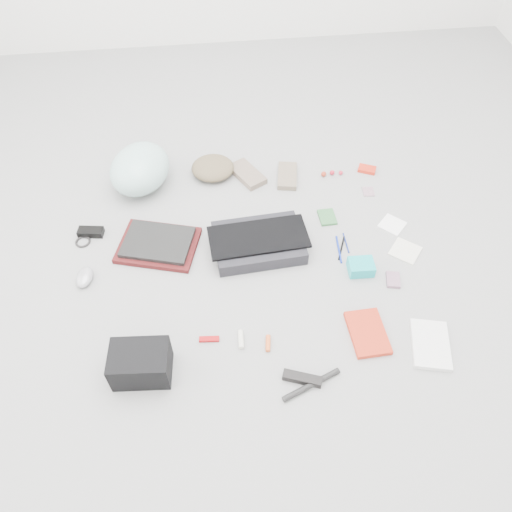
{
  "coord_description": "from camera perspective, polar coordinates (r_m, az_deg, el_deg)",
  "views": [
    {
      "loc": [
        -0.17,
        -1.38,
        1.72
      ],
      "look_at": [
        0.0,
        0.0,
        0.05
      ],
      "focal_mm": 35.0,
      "sensor_mm": 36.0,
      "label": 1
    }
  ],
  "objects": [
    {
      "name": "multitool",
      "position": [
        1.99,
        -5.37,
        -9.44
      ],
      "size": [
        0.08,
        0.03,
        0.01
      ],
      "primitive_type": "cube",
      "rotation": [
        0.0,
        0.0,
        -0.09
      ],
      "color": "#99080B",
      "rests_on": "ground_plane"
    },
    {
      "name": "notepad",
      "position": [
        2.41,
        8.13,
        4.42
      ],
      "size": [
        0.08,
        0.1,
        0.01
      ],
      "primitive_type": "cube",
      "rotation": [
        0.0,
        0.0,
        0.03
      ],
      "color": "#316637",
      "rests_on": "ground_plane"
    },
    {
      "name": "lollipop_a",
      "position": [
        2.63,
        7.75,
        9.27
      ],
      "size": [
        0.03,
        0.03,
        0.03
      ],
      "primitive_type": "sphere",
      "rotation": [
        0.0,
        0.0,
        -0.23
      ],
      "color": "#A52F1B",
      "rests_on": "ground_plane"
    },
    {
      "name": "mitten_left",
      "position": [
        2.6,
        -1.02,
        9.34
      ],
      "size": [
        0.19,
        0.23,
        0.03
      ],
      "primitive_type": "cube",
      "rotation": [
        0.0,
        0.0,
        0.51
      ],
      "color": "#7D6A5B",
      "rests_on": "ground_plane"
    },
    {
      "name": "lollipop_b",
      "position": [
        2.64,
        8.69,
        9.41
      ],
      "size": [
        0.03,
        0.03,
        0.03
      ],
      "primitive_type": "sphere",
      "rotation": [
        0.0,
        0.0,
        0.06
      ],
      "color": "red",
      "rests_on": "ground_plane"
    },
    {
      "name": "cable_coil",
      "position": [
        2.42,
        -19.18,
        1.55
      ],
      "size": [
        0.07,
        0.07,
        0.01
      ],
      "primitive_type": "torus",
      "rotation": [
        0.0,
        0.0,
        0.02
      ],
      "color": "black",
      "rests_on": "ground_plane"
    },
    {
      "name": "mitten_right",
      "position": [
        2.6,
        3.59,
        9.13
      ],
      "size": [
        0.13,
        0.21,
        0.03
      ],
      "primitive_type": "cube",
      "rotation": [
        0.0,
        0.0,
        -0.18
      ],
      "color": "#7D6D59",
      "rests_on": "ground_plane"
    },
    {
      "name": "toiletry_tube_white",
      "position": [
        1.98,
        -1.74,
        -9.5
      ],
      "size": [
        0.03,
        0.08,
        0.02
      ],
      "primitive_type": "cylinder",
      "rotation": [
        1.57,
        0.0,
        -0.05
      ],
      "color": "beige",
      "rests_on": "ground_plane"
    },
    {
      "name": "book_red",
      "position": [
        2.04,
        12.63,
        -8.56
      ],
      "size": [
        0.15,
        0.21,
        0.02
      ],
      "primitive_type": "cube",
      "rotation": [
        0.0,
        0.0,
        0.03
      ],
      "color": "red",
      "rests_on": "ground_plane"
    },
    {
      "name": "pen_navy",
      "position": [
        2.32,
        10.25,
        1.49
      ],
      "size": [
        0.01,
        0.12,
        0.01
      ],
      "primitive_type": "cylinder",
      "rotation": [
        1.57,
        0.0,
        -0.02
      ],
      "color": "navy",
      "rests_on": "ground_plane"
    },
    {
      "name": "messenger_bag",
      "position": [
        2.24,
        0.28,
        1.53
      ],
      "size": [
        0.41,
        0.3,
        0.07
      ],
      "primitive_type": "cube",
      "rotation": [
        0.0,
        0.0,
        0.07
      ],
      "color": "black",
      "rests_on": "ground_plane"
    },
    {
      "name": "laptop",
      "position": [
        2.29,
        -11.18,
        1.57
      ],
      "size": [
        0.35,
        0.29,
        0.02
      ],
      "primitive_type": "cube",
      "rotation": [
        0.0,
        0.0,
        -0.29
      ],
      "color": "black",
      "rests_on": "laptop_sleeve"
    },
    {
      "name": "bike_pump",
      "position": [
        1.9,
        6.35,
        -14.42
      ],
      "size": [
        0.23,
        0.11,
        0.02
      ],
      "primitive_type": "cylinder",
      "rotation": [
        0.0,
        1.57,
        0.38
      ],
      "color": "black",
      "rests_on": "ground_plane"
    },
    {
      "name": "toiletry_tube_orange",
      "position": [
        1.97,
        1.38,
        -9.94
      ],
      "size": [
        0.03,
        0.07,
        0.02
      ],
      "primitive_type": "cylinder",
      "rotation": [
        1.57,
        0.0,
        -0.16
      ],
      "color": "#DA5924",
      "rests_on": "ground_plane"
    },
    {
      "name": "bike_helmet",
      "position": [
        2.56,
        -13.13,
        9.69
      ],
      "size": [
        0.39,
        0.43,
        0.21
      ],
      "primitive_type": "ellipsoid",
      "rotation": [
        0.0,
        0.0,
        -0.4
      ],
      "color": "silver",
      "rests_on": "ground_plane"
    },
    {
      "name": "ground_plane",
      "position": [
        2.21,
        -0.0,
        -0.83
      ],
      "size": [
        4.0,
        4.0,
        0.0
      ],
      "primitive_type": "plane",
      "color": "gray"
    },
    {
      "name": "camera_bag",
      "position": [
        1.91,
        -13.04,
        -11.88
      ],
      "size": [
        0.22,
        0.17,
        0.14
      ],
      "primitive_type": "cube",
      "rotation": [
        0.0,
        0.0,
        -0.08
      ],
      "color": "black",
      "rests_on": "ground_plane"
    },
    {
      "name": "power_brick",
      "position": [
        2.43,
        -18.36,
        2.62
      ],
      "size": [
        0.12,
        0.07,
        0.03
      ],
      "primitive_type": "cube",
      "rotation": [
        0.0,
        0.0,
        -0.15
      ],
      "color": "black",
      "rests_on": "ground_plane"
    },
    {
      "name": "accordion_wallet",
      "position": [
        2.21,
        11.9,
        -1.23
      ],
      "size": [
        0.11,
        0.09,
        0.05
      ],
      "primitive_type": "cube",
      "rotation": [
        0.0,
        0.0,
        -0.04
      ],
      "color": "#16B6BB",
      "rests_on": "ground_plane"
    },
    {
      "name": "napkin_bottom",
      "position": [
        2.35,
        16.69,
        0.56
      ],
      "size": [
        0.17,
        0.17,
        0.01
      ],
      "primitive_type": "cube",
      "rotation": [
        0.0,
        0.0,
        0.88
      ],
      "color": "silver",
      "rests_on": "ground_plane"
    },
    {
      "name": "laptop_sleeve",
      "position": [
        2.3,
        -11.1,
        1.21
      ],
      "size": [
        0.4,
        0.35,
        0.02
      ],
      "primitive_type": "cube",
      "rotation": [
        0.0,
        0.0,
        -0.29
      ],
      "color": "#4A1112",
      "rests_on": "ground_plane"
    },
    {
      "name": "u_lock",
      "position": [
        1.9,
        5.31,
        -13.76
      ],
      "size": [
        0.15,
        0.09,
        0.03
      ],
      "primitive_type": "cube",
      "rotation": [
        0.0,
        0.0,
        -0.36
      ],
      "color": "black",
      "rests_on": "ground_plane"
    },
    {
      "name": "lollipop_c",
      "position": [
        2.65,
        9.67,
        9.36
      ],
      "size": [
        0.03,
        0.03,
        0.02
      ],
      "primitive_type": "sphere",
      "rotation": [
        0.0,
        0.0,
        -0.3
      ],
      "color": "red",
      "rests_on": "ground_plane"
    },
    {
      "name": "altoids_tin",
      "position": [
        2.7,
        12.57,
        9.65
      ],
      "size": [
        0.1,
        0.09,
        0.02
      ],
      "primitive_type": "cube",
      "rotation": [
        0.0,
        0.0,
        -0.43
      ],
      "color": "red",
      "rests_on": "ground_plane"
    },
    {
      "name": "stamp_sheet",
      "position": [
        2.58,
        12.71,
        7.2
      ],
      "size": [
        0.06,
        0.07,
        0.0
      ],
      "primitive_type": "cube",
      "rotation": [
        0.0,
        0.0,
        -0.1
      ],
      "color": "#A2798A",
      "rests_on": "ground_plane"
    },
    {
      "name": "book_white",
      "position": [
        2.08,
        19.31,
        -9.53
      ],
      "size": [
        0.19,
        0.24,
        0.02
      ],
      "primitive_type": "cube",
      "rotation": [
        0.0,
        0.0,
        -0.24
      ],
      "color": "silver",
      "rests_on": "ground_plane"
    },
    {
      "name": "napkin_top",
      "position": [
        2.45,
        15.31,
        3.47
      ],
      "size": [
        0.15,
        0.15,
        0.01
      ],
      "primitive_type": "cube",
      "rotation": [
        0.0,
        0.0,
        0.8
      ],
      "color": "white",
      "rests_on": "ground_plane"
    },
    {
      "name": "bag_flap",
      "position": [
        2.21,
        0.28,
        2.19
      ],
      "size": [
        0.45,
        0.23,
        0.01
      ],
      "primitive_type": "cube",
      "rotation": [
        0.0,
        0.0,
        0.07
      ],
      "color": "black",
      "rests_on": "messenger_bag"
    },
    {
      "name": "beanie",
      "position": [
        2.61,
        -4.97,
        10.0
      ],
      "size": [
        0.24,
        0.23,
        0.08
      ],
      "primitive_type": "ellipsoid",
      "rotation": [
        0.0,
        0.0,
        -0.09
      ],
      "color": "brown",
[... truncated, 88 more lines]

